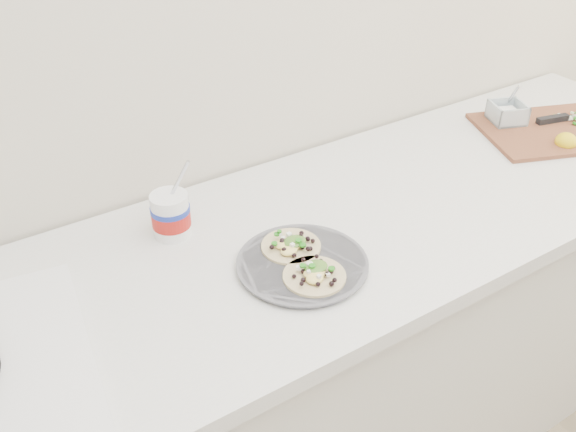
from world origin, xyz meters
TOP-DOWN VIEW (x-y plane):
  - counter at (0.00, 1.43)m, footprint 2.44×0.66m
  - taco_plate at (-0.11, 1.32)m, footprint 0.27×0.28m
  - tub at (-0.28, 1.58)m, footprint 0.09×0.09m
  - cutboard at (0.85, 1.45)m, footprint 0.50×0.43m

SIDE VIEW (x-z plane):
  - counter at x=0.00m, z-range 0.00..0.90m
  - cutboard at x=0.85m, z-range 0.88..0.95m
  - taco_plate at x=-0.11m, z-range 0.90..0.94m
  - tub at x=-0.28m, z-range 0.87..1.06m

